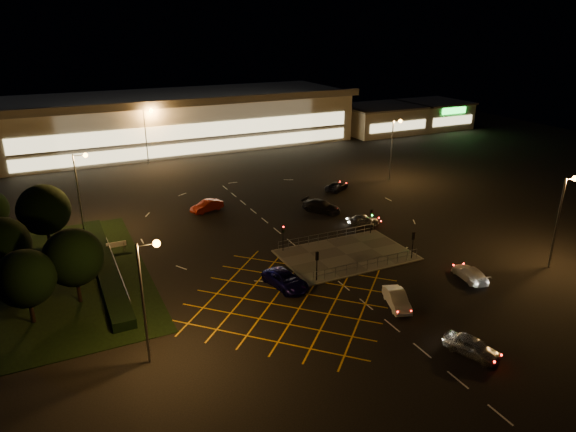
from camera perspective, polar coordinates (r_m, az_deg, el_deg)
name	(u,v)px	position (r m, az deg, el deg)	size (l,w,h in m)	color
ground	(322,252)	(59.03, 3.80, -3.99)	(180.00, 180.00, 0.00)	black
pedestrian_island	(346,255)	(58.40, 6.48, -4.31)	(14.00, 9.00, 0.12)	#4C4944
grass_verge	(54,279)	(58.01, -24.52, -6.39)	(18.00, 30.00, 0.08)	black
hedge	(105,266)	(57.92, -19.68, -5.21)	(2.00, 26.00, 1.00)	black
supermarket	(180,119)	(113.38, -11.88, 10.47)	(72.00, 26.50, 10.50)	beige
retail_unit_a	(380,119)	(125.88, 10.23, 10.60)	(18.80, 14.80, 6.35)	beige
retail_unit_b	(433,114)	(135.74, 15.84, 10.87)	(14.80, 14.80, 6.35)	beige
streetlight_sw	(147,286)	(39.31, -15.37, -7.46)	(1.78, 0.56, 10.03)	slate
streetlight_se	(563,209)	(60.06, 28.21, 0.67)	(1.78, 0.56, 10.03)	slate
streetlight_nw	(81,182)	(67.08, -22.05, 3.55)	(1.78, 0.56, 10.03)	slate
streetlight_ne	(394,141)	(85.84, 11.72, 8.14)	(1.78, 0.56, 10.03)	slate
streetlight_far_left	(148,129)	(97.75, -15.34, 9.34)	(1.78, 0.56, 10.03)	slate
streetlight_far_right	(333,112)	(113.62, 4.98, 11.49)	(1.78, 0.56, 10.03)	slate
signal_sw	(317,260)	(51.52, 3.23, -4.92)	(0.28, 0.30, 3.15)	black
signal_se	(413,240)	(57.82, 13.73, -2.56)	(0.28, 0.30, 3.15)	black
signal_nw	(283,233)	(58.01, -0.56, -1.85)	(0.28, 0.30, 3.15)	black
signal_ne	(372,216)	(63.68, 9.26, -0.03)	(0.28, 0.30, 3.15)	black
tree_a	(25,278)	(49.05, -27.17, -6.20)	(5.04, 5.04, 6.86)	black
tree_b	(1,245)	(56.45, -29.23, -2.80)	(5.40, 5.40, 7.35)	black
tree_c	(44,210)	(63.66, -25.49, 0.62)	(5.76, 5.76, 7.84)	black
tree_e	(73,257)	(50.64, -22.75, -4.25)	(5.40, 5.40, 7.35)	black
car_near_silver	(472,346)	(44.08, 19.76, -13.46)	(1.80, 4.47, 1.52)	#B9BCC0
car_queue_white	(397,299)	(48.92, 12.01, -9.02)	(1.56, 4.47, 1.47)	silver
car_left_blue	(285,280)	(51.10, -0.28, -7.13)	(2.53, 5.48, 1.52)	#0F0D4F
car_far_dkgrey	(321,206)	(71.19, 3.72, 1.11)	(2.22, 5.46, 1.58)	black
car_right_silver	(364,220)	(67.10, 8.43, -0.43)	(1.60, 3.97, 1.35)	#AAADB1
car_circ_red	(207,206)	(72.03, -9.01, 1.11)	(1.64, 4.70, 1.55)	#981E0B
car_east_grey	(337,186)	(80.76, 5.44, 3.34)	(2.13, 4.62, 1.28)	black
car_approach_white	(470,273)	(55.75, 19.58, -6.03)	(1.90, 4.66, 1.35)	silver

